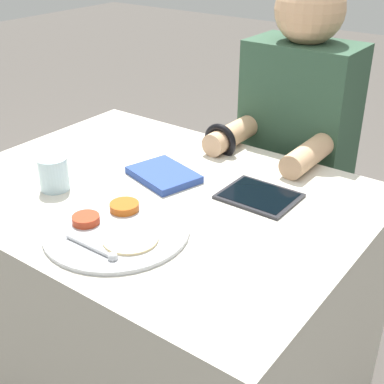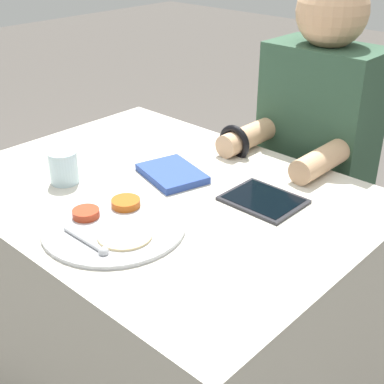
{
  "view_description": "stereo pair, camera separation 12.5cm",
  "coord_description": "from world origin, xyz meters",
  "px_view_note": "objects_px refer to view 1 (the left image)",
  "views": [
    {
      "loc": [
        0.81,
        -0.93,
        1.38
      ],
      "look_at": [
        0.15,
        -0.04,
        0.8
      ],
      "focal_mm": 50.0,
      "sensor_mm": 36.0,
      "label": 1
    },
    {
      "loc": [
        0.91,
        -0.85,
        1.38
      ],
      "look_at": [
        0.15,
        -0.04,
        0.8
      ],
      "focal_mm": 50.0,
      "sensor_mm": 36.0,
      "label": 2
    }
  ],
  "objects_px": {
    "drinking_glass": "(54,174)",
    "person_diner": "(293,176)",
    "thali_tray": "(116,229)",
    "red_notebook": "(164,175)",
    "tablet_device": "(259,196)"
  },
  "relations": [
    {
      "from": "thali_tray",
      "to": "person_diner",
      "type": "bearing_deg",
      "value": 85.37
    },
    {
      "from": "red_notebook",
      "to": "drinking_glass",
      "type": "height_order",
      "value": "drinking_glass"
    },
    {
      "from": "red_notebook",
      "to": "tablet_device",
      "type": "distance_m",
      "value": 0.27
    },
    {
      "from": "drinking_glass",
      "to": "person_diner",
      "type": "bearing_deg",
      "value": 64.49
    },
    {
      "from": "tablet_device",
      "to": "drinking_glass",
      "type": "distance_m",
      "value": 0.53
    },
    {
      "from": "red_notebook",
      "to": "person_diner",
      "type": "height_order",
      "value": "person_diner"
    },
    {
      "from": "thali_tray",
      "to": "person_diner",
      "type": "relative_size",
      "value": 0.27
    },
    {
      "from": "thali_tray",
      "to": "drinking_glass",
      "type": "bearing_deg",
      "value": 167.59
    },
    {
      "from": "tablet_device",
      "to": "person_diner",
      "type": "xyz_separation_m",
      "value": [
        -0.11,
        0.44,
        -0.15
      ]
    },
    {
      "from": "tablet_device",
      "to": "person_diner",
      "type": "bearing_deg",
      "value": 104.66
    },
    {
      "from": "tablet_device",
      "to": "drinking_glass",
      "type": "height_order",
      "value": "drinking_glass"
    },
    {
      "from": "person_diner",
      "to": "drinking_glass",
      "type": "xyz_separation_m",
      "value": [
        -0.34,
        -0.71,
        0.19
      ]
    },
    {
      "from": "red_notebook",
      "to": "person_diner",
      "type": "xyz_separation_m",
      "value": [
        0.15,
        0.49,
        -0.15
      ]
    },
    {
      "from": "drinking_glass",
      "to": "red_notebook",
      "type": "bearing_deg",
      "value": 49.22
    },
    {
      "from": "thali_tray",
      "to": "drinking_glass",
      "type": "relative_size",
      "value": 3.77
    }
  ]
}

